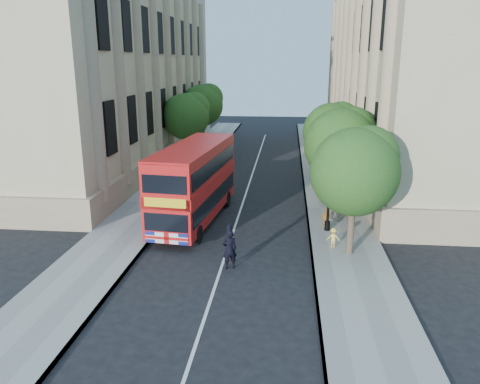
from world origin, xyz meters
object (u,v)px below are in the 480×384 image
(box_van, at_px, (201,179))
(police_constable, at_px, (229,249))
(lamp_post, at_px, (329,187))
(woman_pedestrian, at_px, (333,207))
(double_decker_bus, at_px, (195,181))

(box_van, height_order, police_constable, box_van)
(lamp_post, height_order, woman_pedestrian, lamp_post)
(double_decker_bus, distance_m, woman_pedestrian, 7.94)
(double_decker_bus, distance_m, box_van, 5.10)
(double_decker_bus, bearing_deg, police_constable, -59.96)
(double_decker_bus, height_order, police_constable, double_decker_bus)
(double_decker_bus, relative_size, box_van, 2.12)
(lamp_post, height_order, police_constable, lamp_post)
(lamp_post, relative_size, double_decker_bus, 0.54)
(box_van, bearing_deg, double_decker_bus, -84.92)
(police_constable, bearing_deg, double_decker_bus, -88.35)
(lamp_post, height_order, double_decker_bus, lamp_post)
(double_decker_bus, height_order, box_van, double_decker_bus)
(lamp_post, distance_m, woman_pedestrian, 2.38)
(double_decker_bus, bearing_deg, lamp_post, -2.23)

